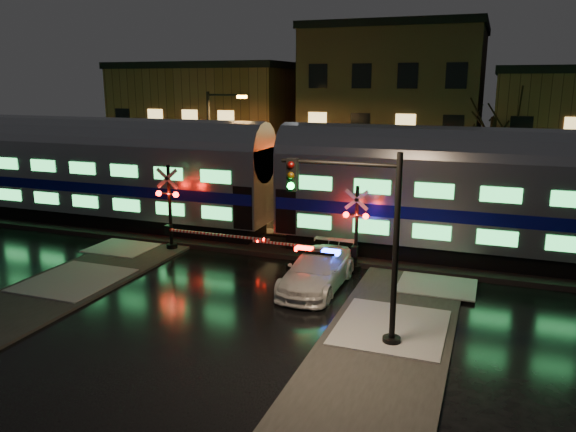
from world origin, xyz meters
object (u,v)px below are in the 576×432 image
object	(u,v)px
traffic_light	(364,244)
crossing_signal_left	(176,217)
police_car	(317,270)
crossing_signal_right	(347,237)
streetlight	(213,147)

from	to	relation	value
traffic_light	crossing_signal_left	bearing A→B (deg)	149.64
police_car	traffic_light	size ratio (longest dim) A/B	0.85
police_car	crossing_signal_left	world-z (taller)	crossing_signal_left
traffic_light	crossing_signal_right	bearing A→B (deg)	109.44
streetlight	traffic_light	bearing A→B (deg)	-47.59
police_car	streetlight	bearing A→B (deg)	136.15
crossing_signal_left	crossing_signal_right	bearing A→B (deg)	-0.07
police_car	streetlight	world-z (taller)	streetlight
crossing_signal_right	streetlight	distance (m)	12.24
crossing_signal_right	traffic_light	world-z (taller)	traffic_light
crossing_signal_left	traffic_light	bearing A→B (deg)	-31.34
crossing_signal_right	streetlight	xyz separation A→B (m)	(-9.86, 6.70, 2.76)
crossing_signal_left	streetlight	xyz separation A→B (m)	(-1.41, 6.69, 2.57)
crossing_signal_left	traffic_light	world-z (taller)	traffic_light
crossing_signal_right	crossing_signal_left	distance (m)	8.46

